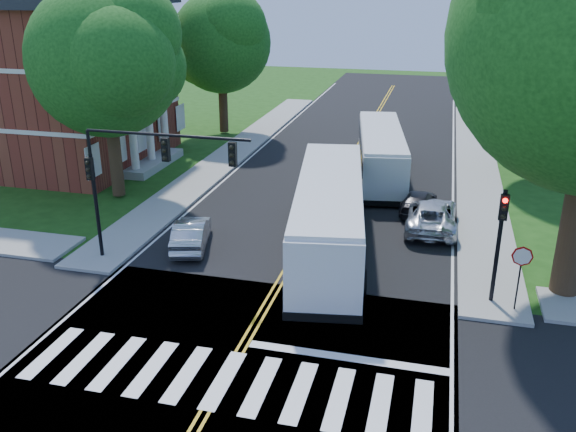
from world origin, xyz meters
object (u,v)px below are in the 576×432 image
(hatchback, at_px, (191,234))
(suv, at_px, (431,215))
(signal_ne, at_px, (500,232))
(dark_sedan, at_px, (418,202))
(bus_lead, at_px, (329,215))
(signal_nw, at_px, (142,167))
(bus_follow, at_px, (381,153))

(hatchback, relative_size, suv, 0.78)
(signal_ne, height_order, suv, signal_ne)
(suv, relative_size, dark_sedan, 1.32)
(bus_lead, height_order, suv, bus_lead)
(signal_nw, distance_m, bus_follow, 17.26)
(signal_nw, bearing_deg, signal_ne, 0.05)
(suv, height_order, dark_sedan, suv)
(bus_follow, bearing_deg, bus_lead, 76.10)
(bus_lead, relative_size, hatchback, 3.30)
(signal_ne, bearing_deg, dark_sedan, 109.08)
(signal_nw, xyz_separation_m, dark_sedan, (10.84, 9.29, -3.80))
(suv, bearing_deg, bus_follow, -67.75)
(hatchback, height_order, dark_sedan, hatchback)
(bus_lead, relative_size, dark_sedan, 3.39)
(bus_follow, bearing_deg, signal_ne, 102.46)
(bus_follow, height_order, suv, bus_follow)
(dark_sedan, bearing_deg, bus_lead, 63.98)
(signal_ne, relative_size, dark_sedan, 1.12)
(bus_follow, xyz_separation_m, hatchback, (-7.17, -12.80, -0.91))
(signal_ne, relative_size, bus_follow, 0.37)
(signal_nw, bearing_deg, bus_lead, 24.03)
(signal_ne, height_order, hatchback, signal_ne)
(hatchback, height_order, suv, suv)
(signal_ne, bearing_deg, bus_lead, 155.03)
(hatchback, bearing_deg, bus_lead, 174.95)
(bus_lead, distance_m, dark_sedan, 7.20)
(bus_follow, distance_m, suv, 8.53)
(bus_follow, relative_size, dark_sedan, 3.00)
(bus_lead, relative_size, bus_follow, 1.13)
(signal_ne, distance_m, suv, 7.87)
(hatchback, bearing_deg, signal_ne, 155.77)
(hatchback, xyz_separation_m, suv, (10.53, 5.01, 0.05))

